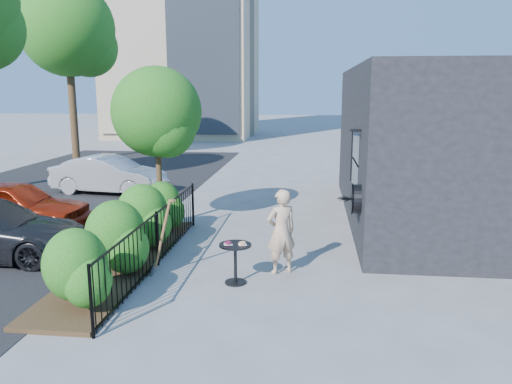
# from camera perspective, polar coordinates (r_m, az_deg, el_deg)

# --- Properties ---
(ground) EXTENTS (120.00, 120.00, 0.00)m
(ground) POSITION_cam_1_polar(r_m,az_deg,el_deg) (9.89, -2.69, -8.68)
(ground) COLOR gray
(ground) RESTS_ON ground
(shop_building) EXTENTS (6.22, 9.00, 4.00)m
(shop_building) POSITION_cam_1_polar(r_m,az_deg,el_deg) (14.30, 22.76, 4.99)
(shop_building) COLOR black
(shop_building) RESTS_ON ground
(fence) EXTENTS (0.05, 6.05, 1.10)m
(fence) POSITION_cam_1_polar(r_m,az_deg,el_deg) (10.05, -11.22, -5.19)
(fence) COLOR black
(fence) RESTS_ON ground
(planting_bed) EXTENTS (1.30, 6.00, 0.08)m
(planting_bed) POSITION_cam_1_polar(r_m,az_deg,el_deg) (10.44, -14.81, -7.72)
(planting_bed) COLOR #382616
(planting_bed) RESTS_ON ground
(shrubs) EXTENTS (1.10, 5.60, 1.24)m
(shrubs) POSITION_cam_1_polar(r_m,az_deg,el_deg) (10.30, -14.28, -4.11)
(shrubs) COLOR #225613
(shrubs) RESTS_ON ground
(patio_tree) EXTENTS (2.20, 2.20, 3.94)m
(patio_tree) POSITION_cam_1_polar(r_m,az_deg,el_deg) (12.50, -11.04, 8.36)
(patio_tree) COLOR #3F2B19
(patio_tree) RESTS_ON ground
(street_tree_far) EXTENTS (4.40, 4.40, 8.28)m
(street_tree_far) POSITION_cam_1_polar(r_m,az_deg,el_deg) (25.90, -20.64, 16.44)
(street_tree_far) COLOR #3F2B19
(street_tree_far) RESTS_ON ground
(cafe_table) EXTENTS (0.58, 0.58, 0.78)m
(cafe_table) POSITION_cam_1_polar(r_m,az_deg,el_deg) (8.99, -2.37, -7.36)
(cafe_table) COLOR black
(cafe_table) RESTS_ON ground
(woman) EXTENTS (0.71, 0.63, 1.63)m
(woman) POSITION_cam_1_polar(r_m,az_deg,el_deg) (9.41, 2.90, -4.54)
(woman) COLOR tan
(woman) RESTS_ON ground
(shovel) EXTENTS (0.51, 0.20, 1.51)m
(shovel) POSITION_cam_1_polar(r_m,az_deg,el_deg) (9.47, -10.82, -5.58)
(shovel) COLOR brown
(shovel) RESTS_ON ground
(car_red) EXTENTS (3.71, 1.52, 1.26)m
(car_red) POSITION_cam_1_polar(r_m,az_deg,el_deg) (13.62, -25.99, -1.43)
(car_red) COLOR #9B220C
(car_red) RESTS_ON ground
(car_silver) EXTENTS (3.96, 1.84, 1.26)m
(car_silver) POSITION_cam_1_polar(r_m,az_deg,el_deg) (17.42, -16.46, 1.90)
(car_silver) COLOR #A6A6AA
(car_silver) RESTS_ON ground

